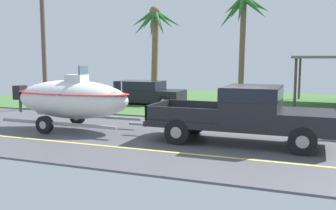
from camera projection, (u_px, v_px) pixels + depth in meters
ground at (259, 110)px, 20.21m from camera, size 36.00×22.00×0.11m
pickup_truck_towing at (251, 112)px, 12.17m from camera, size 5.94×2.15×1.84m
boat_on_trailer at (72, 99)px, 14.57m from camera, size 5.99×2.28×2.43m
parked_sedan_near at (143, 93)px, 22.40m from camera, size 4.68×1.91×1.38m
palm_tree_near_right at (243, 17)px, 21.17m from camera, size 2.98×2.81×6.23m
palm_tree_mid at (155, 30)px, 25.54m from camera, size 3.36×3.05×6.12m
utility_pole at (43, 30)px, 20.42m from camera, size 0.24×1.80×8.02m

